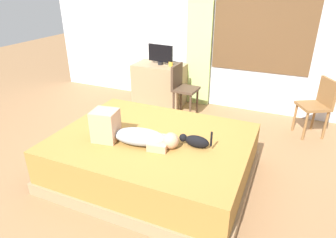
{
  "coord_description": "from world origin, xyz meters",
  "views": [
    {
      "loc": [
        1.41,
        -2.58,
        2.11
      ],
      "look_at": [
        0.2,
        0.18,
        0.68
      ],
      "focal_mm": 31.55,
      "sensor_mm": 36.0,
      "label": 1
    }
  ],
  "objects_px": {
    "bed": "(153,157)",
    "tv_monitor": "(160,54)",
    "person_lying": "(131,133)",
    "cat": "(195,141)",
    "cup": "(171,64)",
    "desk": "(160,84)",
    "chair_by_desk": "(182,86)",
    "chair_spare": "(318,103)"
  },
  "relations": [
    {
      "from": "bed",
      "to": "cup",
      "type": "height_order",
      "value": "cup"
    },
    {
      "from": "cat",
      "to": "tv_monitor",
      "type": "relative_size",
      "value": 0.75
    },
    {
      "from": "bed",
      "to": "tv_monitor",
      "type": "bearing_deg",
      "value": 112.66
    },
    {
      "from": "person_lying",
      "to": "desk",
      "type": "bearing_deg",
      "value": 107.92
    },
    {
      "from": "person_lying",
      "to": "cat",
      "type": "height_order",
      "value": "person_lying"
    },
    {
      "from": "cup",
      "to": "desk",
      "type": "bearing_deg",
      "value": 173.08
    },
    {
      "from": "bed",
      "to": "desk",
      "type": "distance_m",
      "value": 2.31
    },
    {
      "from": "cat",
      "to": "chair_by_desk",
      "type": "xyz_separation_m",
      "value": [
        -0.85,
        1.82,
        -0.09
      ]
    },
    {
      "from": "person_lying",
      "to": "tv_monitor",
      "type": "height_order",
      "value": "tv_monitor"
    },
    {
      "from": "chair_spare",
      "to": "chair_by_desk",
      "type": "bearing_deg",
      "value": -177.64
    },
    {
      "from": "bed",
      "to": "cup",
      "type": "bearing_deg",
      "value": 107.92
    },
    {
      "from": "bed",
      "to": "tv_monitor",
      "type": "relative_size",
      "value": 4.54
    },
    {
      "from": "cat",
      "to": "chair_spare",
      "type": "xyz_separation_m",
      "value": [
        1.21,
        1.91,
        -0.09
      ]
    },
    {
      "from": "cup",
      "to": "chair_by_desk",
      "type": "xyz_separation_m",
      "value": [
        0.33,
        -0.28,
        -0.27
      ]
    },
    {
      "from": "desk",
      "to": "chair_spare",
      "type": "bearing_deg",
      "value": -4.9
    },
    {
      "from": "desk",
      "to": "chair_by_desk",
      "type": "distance_m",
      "value": 0.65
    },
    {
      "from": "bed",
      "to": "chair_by_desk",
      "type": "bearing_deg",
      "value": 100.9
    },
    {
      "from": "bed",
      "to": "person_lying",
      "type": "xyz_separation_m",
      "value": [
        -0.15,
        -0.21,
        0.38
      ]
    },
    {
      "from": "person_lying",
      "to": "cup",
      "type": "bearing_deg",
      "value": 102.83
    },
    {
      "from": "desk",
      "to": "tv_monitor",
      "type": "height_order",
      "value": "tv_monitor"
    },
    {
      "from": "bed",
      "to": "chair_by_desk",
      "type": "relative_size",
      "value": 2.53
    },
    {
      "from": "person_lying",
      "to": "chair_by_desk",
      "type": "relative_size",
      "value": 1.1
    },
    {
      "from": "person_lying",
      "to": "chair_by_desk",
      "type": "distance_m",
      "value": 2.03
    },
    {
      "from": "cat",
      "to": "cup",
      "type": "relative_size",
      "value": 4.69
    },
    {
      "from": "bed",
      "to": "chair_spare",
      "type": "xyz_separation_m",
      "value": [
        1.72,
        1.89,
        0.25
      ]
    },
    {
      "from": "chair_by_desk",
      "to": "bed",
      "type": "bearing_deg",
      "value": -79.1
    },
    {
      "from": "person_lying",
      "to": "tv_monitor",
      "type": "bearing_deg",
      "value": 107.46
    },
    {
      "from": "bed",
      "to": "person_lying",
      "type": "bearing_deg",
      "value": -126.14
    },
    {
      "from": "chair_spare",
      "to": "cat",
      "type": "bearing_deg",
      "value": -122.48
    },
    {
      "from": "tv_monitor",
      "to": "cup",
      "type": "height_order",
      "value": "tv_monitor"
    },
    {
      "from": "cup",
      "to": "chair_spare",
      "type": "bearing_deg",
      "value": -4.71
    },
    {
      "from": "desk",
      "to": "tv_monitor",
      "type": "bearing_deg",
      "value": 0.0
    },
    {
      "from": "desk",
      "to": "cat",
      "type": "bearing_deg",
      "value": -56.57
    },
    {
      "from": "chair_by_desk",
      "to": "desk",
      "type": "bearing_deg",
      "value": 150.86
    },
    {
      "from": "bed",
      "to": "cat",
      "type": "height_order",
      "value": "cat"
    },
    {
      "from": "tv_monitor",
      "to": "chair_spare",
      "type": "height_order",
      "value": "tv_monitor"
    },
    {
      "from": "cat",
      "to": "desk",
      "type": "relative_size",
      "value": 0.4
    },
    {
      "from": "bed",
      "to": "person_lying",
      "type": "distance_m",
      "value": 0.46
    },
    {
      "from": "cup",
      "to": "bed",
      "type": "bearing_deg",
      "value": -72.08
    },
    {
      "from": "bed",
      "to": "chair_by_desk",
      "type": "distance_m",
      "value": 1.86
    },
    {
      "from": "person_lying",
      "to": "tv_monitor",
      "type": "relative_size",
      "value": 1.97
    },
    {
      "from": "cat",
      "to": "desk",
      "type": "distance_m",
      "value": 2.57
    }
  ]
}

